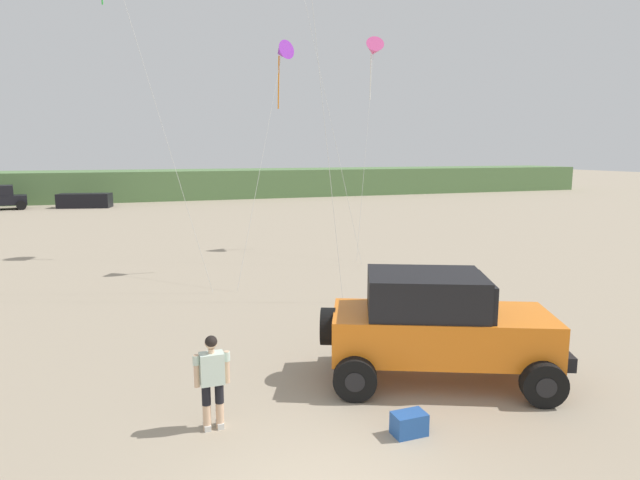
{
  "coord_description": "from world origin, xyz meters",
  "views": [
    {
      "loc": [
        -2.33,
        -6.25,
        4.69
      ],
      "look_at": [
        1.16,
        3.66,
        2.96
      ],
      "focal_mm": 30.23,
      "sensor_mm": 36.0,
      "label": 1
    }
  ],
  "objects_px": {
    "person_watching": "(212,377)",
    "distant_sedan": "(85,201)",
    "cooler_box": "(409,424)",
    "kite_black_sled": "(374,50)",
    "kite_blue_swept": "(282,53)",
    "jeep": "(438,324)"
  },
  "relations": [
    {
      "from": "jeep",
      "to": "cooler_box",
      "type": "height_order",
      "value": "jeep"
    },
    {
      "from": "distant_sedan",
      "to": "kite_black_sled",
      "type": "xyz_separation_m",
      "value": [
        14.95,
        -25.32,
        8.85
      ]
    },
    {
      "from": "person_watching",
      "to": "distant_sedan",
      "type": "relative_size",
      "value": 0.4
    },
    {
      "from": "jeep",
      "to": "cooler_box",
      "type": "relative_size",
      "value": 8.93
    },
    {
      "from": "jeep",
      "to": "kite_blue_swept",
      "type": "height_order",
      "value": "kite_blue_swept"
    },
    {
      "from": "kite_black_sled",
      "to": "kite_blue_swept",
      "type": "distance_m",
      "value": 6.76
    },
    {
      "from": "distant_sedan",
      "to": "person_watching",
      "type": "bearing_deg",
      "value": -70.39
    },
    {
      "from": "cooler_box",
      "to": "distant_sedan",
      "type": "xyz_separation_m",
      "value": [
        -7.93,
        42.12,
        0.41
      ]
    },
    {
      "from": "jeep",
      "to": "person_watching",
      "type": "xyz_separation_m",
      "value": [
        -4.65,
        -0.48,
        -0.26
      ]
    },
    {
      "from": "cooler_box",
      "to": "kite_blue_swept",
      "type": "height_order",
      "value": "kite_blue_swept"
    },
    {
      "from": "cooler_box",
      "to": "kite_black_sled",
      "type": "xyz_separation_m",
      "value": [
        7.02,
        16.81,
        9.26
      ]
    },
    {
      "from": "jeep",
      "to": "kite_blue_swept",
      "type": "bearing_deg",
      "value": 90.54
    },
    {
      "from": "distant_sedan",
      "to": "kite_blue_swept",
      "type": "relative_size",
      "value": 0.48
    },
    {
      "from": "kite_blue_swept",
      "to": "distant_sedan",
      "type": "bearing_deg",
      "value": 107.95
    },
    {
      "from": "jeep",
      "to": "distant_sedan",
      "type": "bearing_deg",
      "value": 103.27
    },
    {
      "from": "distant_sedan",
      "to": "cooler_box",
      "type": "bearing_deg",
      "value": -66.52
    },
    {
      "from": "cooler_box",
      "to": "kite_blue_swept",
      "type": "xyz_separation_m",
      "value": [
        1.48,
        13.08,
        8.19
      ]
    },
    {
      "from": "person_watching",
      "to": "distant_sedan",
      "type": "bearing_deg",
      "value": 96.79
    },
    {
      "from": "cooler_box",
      "to": "person_watching",
      "type": "bearing_deg",
      "value": 156.13
    },
    {
      "from": "jeep",
      "to": "person_watching",
      "type": "bearing_deg",
      "value": -174.09
    },
    {
      "from": "person_watching",
      "to": "distant_sedan",
      "type": "xyz_separation_m",
      "value": [
        -4.86,
        40.85,
        -0.34
      ]
    },
    {
      "from": "kite_black_sled",
      "to": "cooler_box",
      "type": "bearing_deg",
      "value": -112.66
    }
  ]
}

